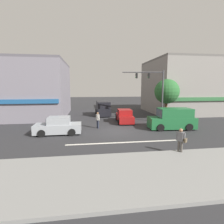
# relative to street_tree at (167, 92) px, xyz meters

# --- Properties ---
(ground_plane) EXTENTS (120.00, 120.00, 0.00)m
(ground_plane) POSITION_rel_street_tree_xyz_m (-7.34, -5.19, -3.66)
(ground_plane) COLOR #2B2B2D
(lane_marking_stripe) EXTENTS (9.00, 0.24, 0.01)m
(lane_marking_stripe) POSITION_rel_street_tree_xyz_m (-7.34, -8.69, -3.65)
(lane_marking_stripe) COLOR silver
(lane_marking_stripe) RESTS_ON ground
(sidewalk_curb) EXTENTS (40.00, 5.00, 0.16)m
(sidewalk_curb) POSITION_rel_street_tree_xyz_m (-7.34, -13.69, -3.58)
(sidewalk_curb) COLOR gray
(sidewalk_curb) RESTS_ON ground
(building_left_block) EXTENTS (11.22, 11.64, 7.86)m
(building_left_block) POSITION_rel_street_tree_xyz_m (-18.82, 5.43, 0.27)
(building_left_block) COLOR slate
(building_left_block) RESTS_ON ground
(building_right_corner) EXTENTS (10.11, 11.25, 8.63)m
(building_right_corner) POSITION_rel_street_tree_xyz_m (5.28, 6.15, 0.65)
(building_right_corner) COLOR gray
(building_right_corner) RESTS_ON ground
(street_tree) EXTENTS (3.16, 3.16, 5.26)m
(street_tree) POSITION_rel_street_tree_xyz_m (0.00, 0.00, 0.00)
(street_tree) COLOR #4C3823
(street_tree) RESTS_ON ground
(utility_pole_near_left) EXTENTS (1.40, 0.22, 7.89)m
(utility_pole_near_left) POSITION_rel_street_tree_xyz_m (-15.24, 0.43, 0.44)
(utility_pole_near_left) COLOR brown
(utility_pole_near_left) RESTS_ON ground
(traffic_light_mast) EXTENTS (4.86, 0.76, 6.20)m
(traffic_light_mast) POSITION_rel_street_tree_xyz_m (-2.26, -1.49, 0.52)
(traffic_light_mast) COLOR #47474C
(traffic_light_mast) RESTS_ON ground
(sedan_crossing_center) EXTENTS (2.09, 4.20, 1.58)m
(sedan_crossing_center) POSITION_rel_street_tree_xyz_m (-5.75, -1.00, -2.95)
(sedan_crossing_center) COLOR maroon
(sedan_crossing_center) RESTS_ON ground
(sedan_parked_curbside) EXTENTS (4.11, 1.90, 1.58)m
(sedan_parked_curbside) POSITION_rel_street_tree_xyz_m (-12.81, -5.44, -2.95)
(sedan_parked_curbside) COLOR #999EA3
(sedan_parked_curbside) RESTS_ON ground
(van_crossing_rightbound) EXTENTS (4.73, 2.31, 2.11)m
(van_crossing_rightbound) POSITION_rel_street_tree_xyz_m (-1.63, -5.01, -2.65)
(van_crossing_rightbound) COLOR #1E6033
(van_crossing_rightbound) RESTS_ON ground
(van_approaching_near) EXTENTS (2.13, 4.64, 2.11)m
(van_approaching_near) POSITION_rel_street_tree_xyz_m (-7.87, 4.66, -2.65)
(van_approaching_near) COLOR black
(van_approaching_near) RESTS_ON ground
(pedestrian_foreground_with_bag) EXTENTS (0.51, 0.64, 1.67)m
(pedestrian_foreground_with_bag) POSITION_rel_street_tree_xyz_m (-4.39, -11.52, -2.71)
(pedestrian_foreground_with_bag) COLOR #4C4742
(pedestrian_foreground_with_bag) RESTS_ON ground
(pedestrian_mid_crossing) EXTENTS (0.35, 0.53, 1.67)m
(pedestrian_mid_crossing) POSITION_rel_street_tree_xyz_m (-9.15, -3.69, -2.71)
(pedestrian_mid_crossing) COLOR #232838
(pedestrian_mid_crossing) RESTS_ON ground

